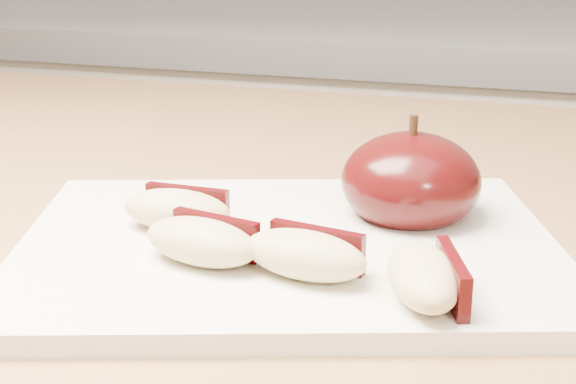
% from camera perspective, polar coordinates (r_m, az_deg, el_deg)
% --- Properties ---
extents(back_cabinet, '(2.40, 0.62, 0.94)m').
position_cam_1_polar(back_cabinet, '(1.30, 12.70, -8.93)').
color(back_cabinet, silver).
rests_on(back_cabinet, ground).
extents(cutting_board, '(0.32, 0.27, 0.01)m').
position_cam_1_polar(cutting_board, '(0.41, 0.00, -4.04)').
color(cutting_board, silver).
rests_on(cutting_board, island_counter).
extents(apple_half, '(0.10, 0.10, 0.06)m').
position_cam_1_polar(apple_half, '(0.44, 8.71, 0.76)').
color(apple_half, black).
rests_on(apple_half, cutting_board).
extents(apple_wedge_a, '(0.06, 0.03, 0.02)m').
position_cam_1_polar(apple_wedge_a, '(0.42, -7.82, -1.25)').
color(apple_wedge_a, tan).
rests_on(apple_wedge_a, cutting_board).
extents(apple_wedge_b, '(0.06, 0.04, 0.02)m').
position_cam_1_polar(apple_wedge_b, '(0.38, -6.07, -3.48)').
color(apple_wedge_b, tan).
rests_on(apple_wedge_b, cutting_board).
extents(apple_wedge_c, '(0.06, 0.04, 0.02)m').
position_cam_1_polar(apple_wedge_c, '(0.36, 1.30, -4.43)').
color(apple_wedge_c, tan).
rests_on(apple_wedge_c, cutting_board).
extents(apple_wedge_d, '(0.05, 0.07, 0.02)m').
position_cam_1_polar(apple_wedge_d, '(0.35, 9.81, -5.91)').
color(apple_wedge_d, tan).
rests_on(apple_wedge_d, cutting_board).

